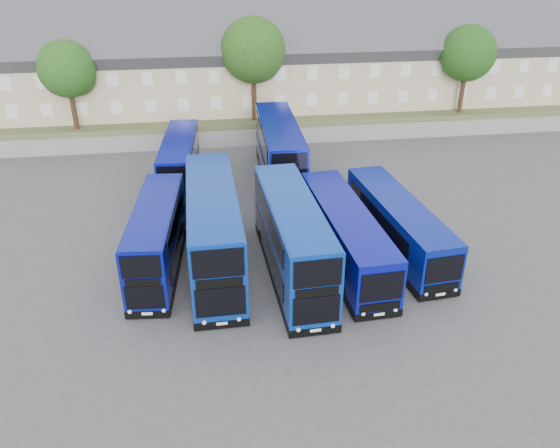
{
  "coord_description": "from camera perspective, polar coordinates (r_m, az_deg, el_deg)",
  "views": [
    {
      "loc": [
        -2.76,
        -24.15,
        17.22
      ],
      "look_at": [
        1.3,
        3.97,
        2.2
      ],
      "focal_mm": 35.0,
      "sensor_mm": 36.0,
      "label": 1
    }
  ],
  "objects": [
    {
      "name": "dd_rear_left",
      "position": [
        42.08,
        -10.39,
        6.09
      ],
      "size": [
        3.0,
        10.06,
        3.94
      ],
      "rotation": [
        0.0,
        0.0,
        -0.07
      ],
      "color": "#071090",
      "rests_on": "ground"
    },
    {
      "name": "dd_front_right",
      "position": [
        30.37,
        1.3,
        -1.73
      ],
      "size": [
        3.05,
        11.49,
        4.53
      ],
      "rotation": [
        0.0,
        0.0,
        0.04
      ],
      "color": "#083093",
      "rests_on": "ground"
    },
    {
      "name": "coach_east_b",
      "position": [
        34.09,
        12.16,
        -0.2
      ],
      "size": [
        3.48,
        11.71,
        3.15
      ],
      "rotation": [
        0.0,
        0.0,
        0.09
      ],
      "color": "navy",
      "rests_on": "ground"
    },
    {
      "name": "ground",
      "position": [
        29.79,
        -1.39,
        -7.46
      ],
      "size": [
        120.0,
        120.0,
        0.0
      ],
      "primitive_type": "plane",
      "color": "#434348",
      "rests_on": "ground"
    },
    {
      "name": "tree_far",
      "position": [
        64.88,
        21.4,
        17.66
      ],
      "size": [
        5.44,
        5.44,
        8.67
      ],
      "color": "#382314",
      "rests_on": "earth_bank"
    },
    {
      "name": "earth_bank",
      "position": [
        60.43,
        -5.41,
        12.17
      ],
      "size": [
        80.0,
        20.0,
        2.0
      ],
      "primitive_type": "cube",
      "color": "#49502D",
      "rests_on": "ground"
    },
    {
      "name": "tree_mid",
      "position": [
        50.82,
        -2.66,
        17.45
      ],
      "size": [
        5.76,
        5.76,
        9.18
      ],
      "color": "#382314",
      "rests_on": "earth_bank"
    },
    {
      "name": "terrace_row",
      "position": [
        55.88,
        1.01,
        16.89
      ],
      "size": [
        66.0,
        10.4,
        11.2
      ],
      "color": "tan",
      "rests_on": "earth_bank"
    },
    {
      "name": "tree_west",
      "position": [
        51.5,
        -21.2,
        14.68
      ],
      "size": [
        4.8,
        4.8,
        7.65
      ],
      "color": "#382314",
      "rests_on": "earth_bank"
    },
    {
      "name": "tree_east",
      "position": [
        56.06,
        19.11,
        16.32
      ],
      "size": [
        5.12,
        5.12,
        8.16
      ],
      "color": "#382314",
      "rests_on": "earth_bank"
    },
    {
      "name": "retaining_wall",
      "position": [
        50.97,
        -4.72,
        8.91
      ],
      "size": [
        70.0,
        0.4,
        1.5
      ],
      "primitive_type": "cube",
      "color": "slate",
      "rests_on": "ground"
    },
    {
      "name": "coach_east_a",
      "position": [
        32.27,
        6.8,
        -1.28
      ],
      "size": [
        3.17,
        12.19,
        3.3
      ],
      "rotation": [
        0.0,
        0.0,
        0.05
      ],
      "color": "#070D8C",
      "rests_on": "ground"
    },
    {
      "name": "dd_front_mid",
      "position": [
        31.3,
        -6.95,
        -0.72
      ],
      "size": [
        2.91,
        12.09,
        4.79
      ],
      "rotation": [
        0.0,
        0.0,
        0.01
      ],
      "color": "navy",
      "rests_on": "ground"
    },
    {
      "name": "dd_front_left",
      "position": [
        31.85,
        -12.69,
        -1.59
      ],
      "size": [
        3.08,
        10.03,
        3.92
      ],
      "rotation": [
        0.0,
        0.0,
        -0.08
      ],
      "color": "#060E7F",
      "rests_on": "ground"
    },
    {
      "name": "dd_rear_right",
      "position": [
        42.52,
        -0.06,
        7.36
      ],
      "size": [
        3.05,
        12.01,
        4.75
      ],
      "rotation": [
        0.0,
        0.0,
        -0.03
      ],
      "color": "#07118B",
      "rests_on": "ground"
    }
  ]
}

